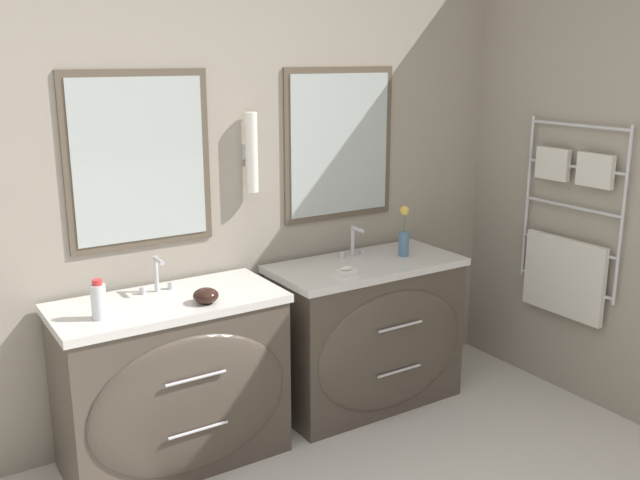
{
  "coord_description": "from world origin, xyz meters",
  "views": [
    {
      "loc": [
        -1.14,
        -1.48,
        1.93
      ],
      "look_at": [
        0.63,
        1.28,
        1.08
      ],
      "focal_mm": 40.0,
      "sensor_mm": 36.0,
      "label": 1
    }
  ],
  "objects_px": {
    "toiletry_bottle": "(99,301)",
    "vanity_right": "(369,333)",
    "vanity_left": "(174,382)",
    "amenity_bowl": "(206,296)",
    "flower_vase": "(404,236)"
  },
  "relations": [
    {
      "from": "vanity_left",
      "to": "vanity_right",
      "type": "distance_m",
      "value": 1.15
    },
    {
      "from": "toiletry_bottle",
      "to": "vanity_right",
      "type": "bearing_deg",
      "value": 2.0
    },
    {
      "from": "toiletry_bottle",
      "to": "vanity_left",
      "type": "bearing_deg",
      "value": 8.76
    },
    {
      "from": "vanity_left",
      "to": "vanity_right",
      "type": "height_order",
      "value": "same"
    },
    {
      "from": "vanity_left",
      "to": "amenity_bowl",
      "type": "relative_size",
      "value": 9.01
    },
    {
      "from": "vanity_left",
      "to": "vanity_right",
      "type": "bearing_deg",
      "value": 0.0
    },
    {
      "from": "vanity_left",
      "to": "amenity_bowl",
      "type": "bearing_deg",
      "value": -39.79
    },
    {
      "from": "vanity_right",
      "to": "toiletry_bottle",
      "type": "xyz_separation_m",
      "value": [
        -1.49,
        -0.05,
        0.49
      ]
    },
    {
      "from": "vanity_left",
      "to": "flower_vase",
      "type": "xyz_separation_m",
      "value": [
        1.4,
        0.02,
        0.52
      ]
    },
    {
      "from": "amenity_bowl",
      "to": "flower_vase",
      "type": "xyz_separation_m",
      "value": [
        1.27,
        0.13,
        0.08
      ]
    },
    {
      "from": "toiletry_bottle",
      "to": "flower_vase",
      "type": "relative_size",
      "value": 0.62
    },
    {
      "from": "vanity_right",
      "to": "amenity_bowl",
      "type": "distance_m",
      "value": 1.12
    },
    {
      "from": "amenity_bowl",
      "to": "toiletry_bottle",
      "type": "bearing_deg",
      "value": 172.91
    },
    {
      "from": "vanity_left",
      "to": "vanity_right",
      "type": "relative_size",
      "value": 1.0
    },
    {
      "from": "vanity_right",
      "to": "flower_vase",
      "type": "relative_size",
      "value": 3.69
    }
  ]
}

